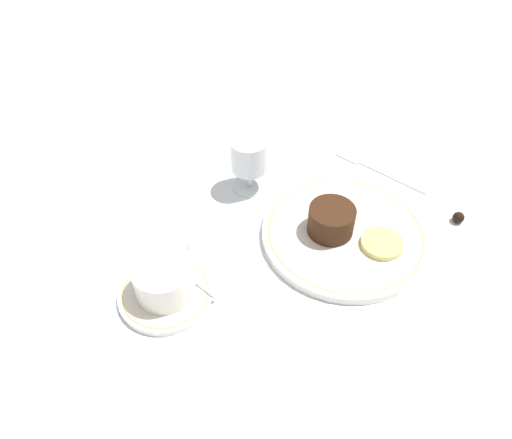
{
  "coord_description": "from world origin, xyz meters",
  "views": [
    {
      "loc": [
        -0.54,
        -0.17,
        0.62
      ],
      "look_at": [
        -0.04,
        0.09,
        0.04
      ],
      "focal_mm": 35.0,
      "sensor_mm": 36.0,
      "label": 1
    }
  ],
  "objects_px": {
    "dinner_plate": "(345,234)",
    "fork": "(371,167)",
    "coffee_cup": "(164,278)",
    "wine_glass": "(249,158)",
    "dessert_cake": "(331,220)"
  },
  "relations": [
    {
      "from": "coffee_cup",
      "to": "wine_glass",
      "type": "relative_size",
      "value": 1.11
    },
    {
      "from": "wine_glass",
      "to": "dessert_cake",
      "type": "height_order",
      "value": "wine_glass"
    },
    {
      "from": "coffee_cup",
      "to": "wine_glass",
      "type": "distance_m",
      "value": 0.28
    },
    {
      "from": "dessert_cake",
      "to": "fork",
      "type": "bearing_deg",
      "value": -1.29
    },
    {
      "from": "dinner_plate",
      "to": "fork",
      "type": "relative_size",
      "value": 1.45
    },
    {
      "from": "dinner_plate",
      "to": "coffee_cup",
      "type": "distance_m",
      "value": 0.31
    },
    {
      "from": "wine_glass",
      "to": "dessert_cake",
      "type": "xyz_separation_m",
      "value": [
        -0.05,
        -0.18,
        -0.03
      ]
    },
    {
      "from": "fork",
      "to": "coffee_cup",
      "type": "bearing_deg",
      "value": 157.62
    },
    {
      "from": "dinner_plate",
      "to": "coffee_cup",
      "type": "relative_size",
      "value": 2.37
    },
    {
      "from": "wine_glass",
      "to": "dessert_cake",
      "type": "bearing_deg",
      "value": -105.22
    },
    {
      "from": "coffee_cup",
      "to": "dinner_plate",
      "type": "bearing_deg",
      "value": -39.92
    },
    {
      "from": "dinner_plate",
      "to": "fork",
      "type": "height_order",
      "value": "dinner_plate"
    },
    {
      "from": "dinner_plate",
      "to": "wine_glass",
      "type": "bearing_deg",
      "value": 79.14
    },
    {
      "from": "dinner_plate",
      "to": "fork",
      "type": "xyz_separation_m",
      "value": [
        0.2,
        0.02,
        -0.01
      ]
    },
    {
      "from": "fork",
      "to": "dessert_cake",
      "type": "height_order",
      "value": "dessert_cake"
    }
  ]
}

